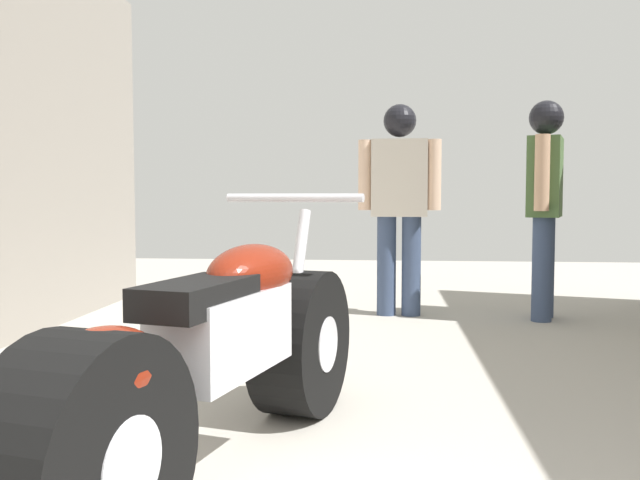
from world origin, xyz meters
TOP-DOWN VIEW (x-y plane):
  - ground_plane at (0.00, 3.07)m, footprint 14.72×14.72m
  - motorcycle_maroon_cruiser at (-0.66, 1.90)m, footprint 0.90×2.22m
  - mechanic_in_blue at (1.26, 5.34)m, footprint 0.38×0.71m
  - mechanic_with_helmet at (0.07, 5.43)m, footprint 0.71×0.28m

SIDE VIEW (x-z plane):
  - ground_plane at x=0.00m, z-range 0.00..0.00m
  - motorcycle_maroon_cruiser at x=-0.66m, z-range -0.10..0.94m
  - mechanic_with_helmet at x=0.07m, z-range 0.18..1.98m
  - mechanic_in_blue at x=1.26m, z-range 0.18..1.98m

